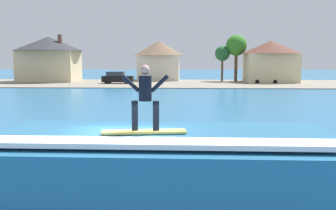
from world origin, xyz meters
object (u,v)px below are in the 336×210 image
(house_gabled_white, at_px, (270,59))
(car_near_shore, at_px, (117,78))
(wave_crest, at_px, (161,164))
(house_small_cottage, at_px, (159,58))
(tree_tall_bare, at_px, (236,46))
(surfer, at_px, (145,94))
(car_far_shore, at_px, (264,77))
(surfboard, at_px, (144,132))
(tree_short_bushy, at_px, (222,54))
(house_with_chimney, at_px, (49,55))

(house_gabled_white, bearing_deg, car_near_shore, -167.74)
(wave_crest, height_order, house_small_cottage, house_small_cottage)
(tree_tall_bare, bearing_deg, house_small_cottage, 165.48)
(surfer, height_order, car_far_shore, surfer)
(surfboard, bearing_deg, tree_short_bushy, 82.67)
(house_small_cottage, bearing_deg, tree_short_bushy, -16.66)
(surfer, bearing_deg, wave_crest, 55.97)
(tree_tall_bare, bearing_deg, tree_short_bushy, 176.28)
(surfboard, bearing_deg, house_with_chimney, 112.81)
(wave_crest, distance_m, tree_short_bushy, 52.47)
(tree_short_bushy, bearing_deg, house_with_chimney, -176.19)
(surfer, bearing_deg, house_gabled_white, 74.50)
(car_near_shore, bearing_deg, surfer, -78.47)
(car_far_shore, bearing_deg, house_gabled_white, 61.18)
(car_near_shore, distance_m, car_far_shore, 22.29)
(house_gabled_white, bearing_deg, surfer, -105.50)
(surfboard, xyz_separation_m, house_small_cottage, (-3.83, 55.68, 2.01))
(house_small_cottage, bearing_deg, house_with_chimney, -163.92)
(house_small_cottage, xyz_separation_m, tree_tall_bare, (12.78, -3.31, 1.96))
(wave_crest, distance_m, car_far_shore, 49.55)
(surfer, xyz_separation_m, house_with_chimney, (-21.33, 50.62, 1.55))
(surfer, distance_m, house_with_chimney, 54.95)
(wave_crest, relative_size, house_small_cottage, 1.08)
(tree_tall_bare, bearing_deg, house_gabled_white, -14.46)
(surfboard, xyz_separation_m, car_near_shore, (-9.33, 45.92, -0.88))
(wave_crest, bearing_deg, car_far_shore, 75.50)
(car_far_shore, relative_size, house_with_chimney, 0.37)
(surfboard, height_order, tree_short_bushy, tree_short_bushy)
(house_with_chimney, bearing_deg, tree_tall_bare, 3.26)
(surfer, distance_m, tree_tall_bare, 53.18)
(house_small_cottage, bearing_deg, surfer, -86.03)
(tree_short_bushy, bearing_deg, car_near_shore, -157.69)
(surfboard, relative_size, car_near_shore, 0.47)
(surfer, height_order, tree_short_bushy, tree_short_bushy)
(car_far_shore, distance_m, house_with_chimney, 34.34)
(house_gabled_white, distance_m, tree_short_bushy, 7.62)
(wave_crest, xyz_separation_m, house_small_cottage, (-4.23, 55.12, 2.99))
(wave_crest, bearing_deg, surfer, -124.03)
(wave_crest, distance_m, surfer, 2.03)
(surfer, height_order, tree_tall_bare, tree_tall_bare)
(surfboard, relative_size, car_far_shore, 0.52)
(house_with_chimney, bearing_deg, house_gabled_white, 0.61)
(wave_crest, bearing_deg, surfboard, -125.14)
(house_gabled_white, bearing_deg, house_with_chimney, -179.39)
(surfboard, distance_m, house_with_chimney, 55.00)
(wave_crest, xyz_separation_m, tree_tall_bare, (8.55, 51.81, 4.95))
(surfboard, height_order, house_small_cottage, house_small_cottage)
(surfer, bearing_deg, house_with_chimney, 112.85)
(house_gabled_white, relative_size, tree_short_bushy, 1.63)
(wave_crest, xyz_separation_m, house_with_chimney, (-21.70, 50.08, 3.47))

